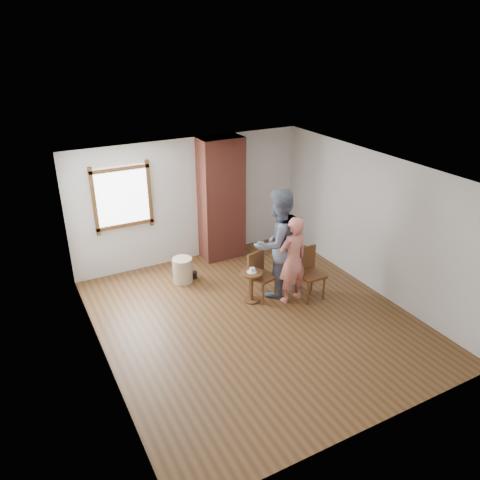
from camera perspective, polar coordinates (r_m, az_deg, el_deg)
name	(u,v)px	position (r m, az deg, el deg)	size (l,w,h in m)	color
ground	(255,319)	(8.15, 1.82, -9.65)	(5.50, 5.50, 0.00)	brown
room_shell	(235,210)	(7.76, -0.58, 3.62)	(5.04, 5.52, 2.62)	silver
brick_chimney	(221,199)	(9.80, -2.28, 4.98)	(0.90, 0.50, 2.60)	#9C4537
stoneware_crock	(183,270)	(9.22, -7.02, -3.66)	(0.39, 0.39, 0.50)	#C7B58F
dark_pot	(194,275)	(9.40, -5.64, -4.25)	(0.14, 0.14, 0.14)	black
dining_chair_left	(260,273)	(8.56, 2.45, -4.02)	(0.51, 0.51, 0.88)	brown
dining_chair_right	(308,270)	(8.64, 8.32, -3.65)	(0.45, 0.45, 0.95)	brown
side_table	(252,282)	(8.45, 1.42, -5.09)	(0.40, 0.40, 0.60)	brown
cake_plate	(252,272)	(8.35, 1.44, -3.89)	(0.18, 0.18, 0.01)	white
cake_slice	(252,270)	(8.34, 1.50, -3.67)	(0.08, 0.07, 0.06)	white
man	(278,243)	(8.45, 4.61, -0.42)	(1.00, 0.78, 2.05)	#141B37
person_pink	(293,260)	(8.34, 6.43, -2.43)	(0.60, 0.39, 1.63)	#D4746A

